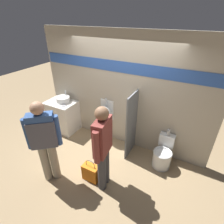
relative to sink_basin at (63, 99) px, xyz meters
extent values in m
plane|color=#997F5B|center=(1.59, -0.33, -0.93)|extent=(16.00, 16.00, 0.00)
cube|color=#B2A893|center=(1.59, 0.27, 0.42)|extent=(4.18, 0.06, 2.70)
cube|color=#2D56AD|center=(1.59, 0.23, 1.02)|extent=(4.10, 0.01, 0.24)
cube|color=silver|center=(-0.05, -0.06, -0.50)|extent=(0.81, 0.59, 0.86)
cylinder|color=silver|center=(0.00, 0.00, 0.00)|extent=(0.36, 0.36, 0.14)
cylinder|color=silver|center=(0.00, 0.13, 0.14)|extent=(0.03, 0.03, 0.14)
cube|color=#B7B7BC|center=(0.19, -0.18, -0.06)|extent=(0.07, 0.14, 0.01)
cube|color=slate|center=(2.02, -0.05, -0.16)|extent=(0.03, 0.58, 1.53)
cylinder|color=silver|center=(1.23, 0.08, -0.64)|extent=(0.04, 0.04, 0.58)
ellipsoid|color=silver|center=(1.23, 0.08, -0.16)|extent=(0.37, 0.28, 0.42)
cube|color=silver|center=(1.23, 0.22, -0.10)|extent=(0.35, 0.02, 0.53)
cylinder|color=silver|center=(1.23, 0.19, 0.14)|extent=(0.06, 0.06, 0.16)
cylinder|color=silver|center=(2.80, -0.14, -0.75)|extent=(0.39, 0.39, 0.36)
torus|color=silver|center=(2.80, -0.14, -0.55)|extent=(0.40, 0.40, 0.04)
cube|color=silver|center=(2.80, 0.15, -0.42)|extent=(0.33, 0.16, 0.29)
cylinder|color=silver|center=(2.80, 0.13, -0.20)|extent=(0.06, 0.06, 0.14)
cylinder|color=gray|center=(0.87, -1.55, -0.51)|extent=(0.16, 0.16, 0.84)
cylinder|color=gray|center=(1.00, -1.45, -0.51)|extent=(0.16, 0.16, 0.84)
cube|color=#2D4C84|center=(0.93, -1.50, 0.24)|extent=(0.46, 0.43, 0.66)
cube|color=#4C4C56|center=(0.93, -1.50, 0.18)|extent=(0.49, 0.46, 0.53)
cylinder|color=#2D4C84|center=(0.74, -1.66, 0.20)|extent=(0.10, 0.10, 0.61)
cylinder|color=#2D4C84|center=(1.12, -1.34, 0.20)|extent=(0.10, 0.10, 0.61)
sphere|color=#A87A5B|center=(0.93, -1.50, 0.68)|extent=(0.23, 0.23, 0.23)
cylinder|color=#3D3D42|center=(1.95, -1.22, -0.51)|extent=(0.16, 0.16, 0.83)
cylinder|color=#3D3D42|center=(1.92, -1.06, -0.51)|extent=(0.16, 0.16, 0.83)
cube|color=brown|center=(1.94, -1.14, 0.23)|extent=(0.25, 0.46, 0.66)
cylinder|color=brown|center=(1.97, -1.39, 0.20)|extent=(0.10, 0.10, 0.61)
cylinder|color=brown|center=(1.90, -0.90, 0.20)|extent=(0.10, 0.10, 0.61)
sphere|color=brown|center=(1.94, -1.14, 0.68)|extent=(0.23, 0.23, 0.23)
cube|color=orange|center=(1.65, -1.16, -0.75)|extent=(0.33, 0.18, 0.35)
torus|color=#4C4742|center=(1.65, -1.16, -0.54)|extent=(0.21, 0.01, 0.21)
camera|label=1|loc=(3.18, -3.10, 2.02)|focal=28.00mm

